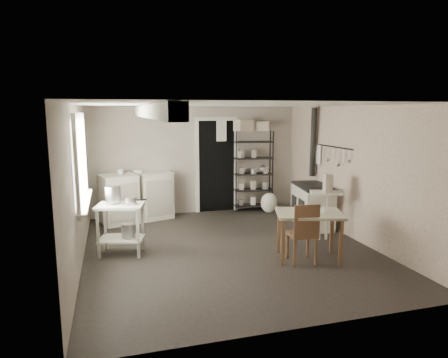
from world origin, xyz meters
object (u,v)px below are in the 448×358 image
object	(u,v)px
stove	(313,204)
chair	(302,230)
stockpot	(113,194)
shelf_rack	(253,168)
flour_sack	(269,202)
prep_table	(121,229)
base_cabinets	(137,198)
work_table	(309,235)

from	to	relation	value
stove	chair	bearing A→B (deg)	-113.69
stove	stockpot	bearing A→B (deg)	-163.76
shelf_rack	chair	size ratio (longest dim) A/B	1.96
chair	flour_sack	xyz separation A→B (m)	(0.65, 2.84, -0.24)
prep_table	chair	xyz separation A→B (m)	(2.54, -1.07, 0.08)
chair	flour_sack	distance (m)	2.92
base_cabinets	chair	size ratio (longest dim) A/B	1.63
chair	base_cabinets	bearing A→B (deg)	132.27
shelf_rack	work_table	bearing A→B (deg)	-83.97
prep_table	stockpot	distance (m)	0.56
prep_table	stockpot	xyz separation A→B (m)	(-0.09, 0.10, 0.54)
shelf_rack	stove	distance (m)	1.72
flour_sack	prep_table	bearing A→B (deg)	-151.00
shelf_rack	flour_sack	bearing A→B (deg)	-38.27
stove	prep_table	bearing A→B (deg)	-161.96
shelf_rack	chair	bearing A→B (deg)	-86.57
prep_table	shelf_rack	distance (m)	3.62
base_cabinets	shelf_rack	world-z (taller)	shelf_rack
prep_table	base_cabinets	bearing A→B (deg)	79.38
base_cabinets	flour_sack	world-z (taller)	base_cabinets
prep_table	shelf_rack	size ratio (longest dim) A/B	0.45
stove	chair	distance (m)	1.96
base_cabinets	flour_sack	xyz separation A→B (m)	(2.82, -0.18, -0.22)
stockpot	shelf_rack	bearing A→B (deg)	33.07
prep_table	chair	bearing A→B (deg)	-22.90
base_cabinets	prep_table	bearing A→B (deg)	-117.48
work_table	chair	distance (m)	0.20
stove	chair	world-z (taller)	chair
work_table	stove	bearing A→B (deg)	59.98
prep_table	shelf_rack	bearing A→B (deg)	35.26
stove	work_table	xyz separation A→B (m)	(-0.91, -1.57, -0.06)
base_cabinets	work_table	bearing A→B (deg)	-68.50
stove	shelf_rack	bearing A→B (deg)	123.19
shelf_rack	chair	world-z (taller)	shelf_rack
base_cabinets	chair	world-z (taller)	base_cabinets
prep_table	flour_sack	bearing A→B (deg)	29.00
prep_table	shelf_rack	world-z (taller)	shelf_rack
flour_sack	work_table	bearing A→B (deg)	-100.22
stockpot	work_table	world-z (taller)	stockpot
stockpot	shelf_rack	world-z (taller)	shelf_rack
shelf_rack	flour_sack	distance (m)	0.82
shelf_rack	flour_sack	xyz separation A→B (m)	(0.26, -0.30, -0.71)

